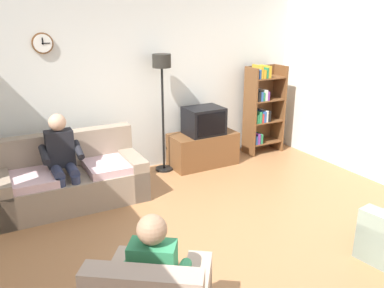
{
  "coord_description": "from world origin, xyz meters",
  "views": [
    {
      "loc": [
        -2.34,
        -3.23,
        2.48
      ],
      "look_at": [
        -0.2,
        0.69,
        0.99
      ],
      "focal_mm": 37.8,
      "sensor_mm": 36.0,
      "label": 1
    }
  ],
  "objects_px": {
    "floor_lamp": "(162,81)",
    "person_on_couch": "(62,157)",
    "tv": "(204,121)",
    "couch": "(71,180)",
    "bookshelf": "(262,107)",
    "tv_stand": "(203,149)",
    "person_in_left_armchair": "(156,271)"
  },
  "relations": [
    {
      "from": "couch",
      "to": "person_on_couch",
      "type": "relative_size",
      "value": 1.55
    },
    {
      "from": "couch",
      "to": "floor_lamp",
      "type": "relative_size",
      "value": 1.04
    },
    {
      "from": "person_on_couch",
      "to": "tv",
      "type": "bearing_deg",
      "value": 10.59
    },
    {
      "from": "person_on_couch",
      "to": "person_in_left_armchair",
      "type": "distance_m",
      "value": 2.62
    },
    {
      "from": "couch",
      "to": "tv",
      "type": "xyz_separation_m",
      "value": [
        2.25,
        0.33,
        0.45
      ]
    },
    {
      "from": "tv_stand",
      "to": "tv",
      "type": "relative_size",
      "value": 1.83
    },
    {
      "from": "floor_lamp",
      "to": "person_on_couch",
      "type": "bearing_deg",
      "value": -161.46
    },
    {
      "from": "couch",
      "to": "bookshelf",
      "type": "bearing_deg",
      "value": 6.9
    },
    {
      "from": "tv",
      "to": "floor_lamp",
      "type": "bearing_deg",
      "value": 169.54
    },
    {
      "from": "bookshelf",
      "to": "floor_lamp",
      "type": "distance_m",
      "value": 2.01
    },
    {
      "from": "couch",
      "to": "person_on_couch",
      "type": "bearing_deg",
      "value": -131.02
    },
    {
      "from": "tv",
      "to": "person_on_couch",
      "type": "xyz_separation_m",
      "value": [
        -2.34,
        -0.44,
        -0.07
      ]
    },
    {
      "from": "couch",
      "to": "person_in_left_armchair",
      "type": "distance_m",
      "value": 2.75
    },
    {
      "from": "couch",
      "to": "floor_lamp",
      "type": "bearing_deg",
      "value": 15.96
    },
    {
      "from": "bookshelf",
      "to": "tv_stand",
      "type": "bearing_deg",
      "value": -176.76
    },
    {
      "from": "floor_lamp",
      "to": "person_on_couch",
      "type": "relative_size",
      "value": 1.49
    },
    {
      "from": "tv",
      "to": "bookshelf",
      "type": "relative_size",
      "value": 0.38
    },
    {
      "from": "couch",
      "to": "tv_stand",
      "type": "bearing_deg",
      "value": 8.91
    },
    {
      "from": "floor_lamp",
      "to": "tv",
      "type": "bearing_deg",
      "value": -10.46
    },
    {
      "from": "tv_stand",
      "to": "floor_lamp",
      "type": "relative_size",
      "value": 0.59
    },
    {
      "from": "bookshelf",
      "to": "person_on_couch",
      "type": "distance_m",
      "value": 3.63
    },
    {
      "from": "person_on_couch",
      "to": "tv_stand",
      "type": "bearing_deg",
      "value": 11.16
    },
    {
      "from": "couch",
      "to": "person_on_couch",
      "type": "distance_m",
      "value": 0.41
    },
    {
      "from": "couch",
      "to": "tv_stand",
      "type": "relative_size",
      "value": 1.74
    },
    {
      "from": "floor_lamp",
      "to": "person_on_couch",
      "type": "xyz_separation_m",
      "value": [
        -1.67,
        -0.56,
        -0.75
      ]
    },
    {
      "from": "bookshelf",
      "to": "person_in_left_armchair",
      "type": "relative_size",
      "value": 1.42
    },
    {
      "from": "tv",
      "to": "person_in_left_armchair",
      "type": "height_order",
      "value": "person_in_left_armchair"
    },
    {
      "from": "bookshelf",
      "to": "floor_lamp",
      "type": "bearing_deg",
      "value": 179.14
    },
    {
      "from": "bookshelf",
      "to": "person_on_couch",
      "type": "bearing_deg",
      "value": -171.55
    },
    {
      "from": "couch",
      "to": "person_in_left_armchair",
      "type": "relative_size",
      "value": 1.71
    },
    {
      "from": "tv_stand",
      "to": "person_on_couch",
      "type": "distance_m",
      "value": 2.42
    },
    {
      "from": "bookshelf",
      "to": "tv",
      "type": "bearing_deg",
      "value": -175.64
    }
  ]
}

